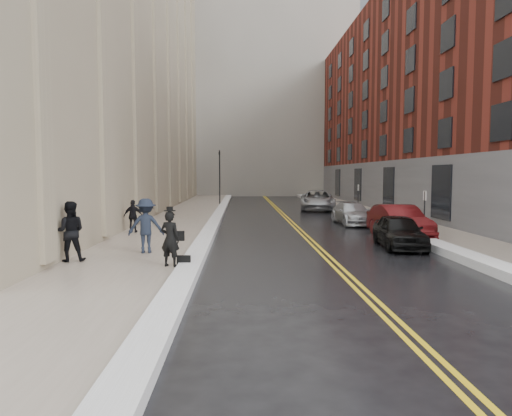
{
  "coord_description": "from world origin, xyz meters",
  "views": [
    {
      "loc": [
        -0.62,
        -12.8,
        3.01
      ],
      "look_at": [
        0.01,
        5.93,
        1.6
      ],
      "focal_mm": 32.0,
      "sensor_mm": 36.0,
      "label": 1
    }
  ],
  "objects": [
    {
      "name": "tower_far_left",
      "position": [
        -12.0,
        72.0,
        30.0
      ],
      "size": [
        22.0,
        18.0,
        60.0
      ],
      "primitive_type": "cube",
      "color": "slate",
      "rests_on": "ground"
    },
    {
      "name": "car_silver_far",
      "position": [
        5.7,
        24.55,
        0.83
      ],
      "size": [
        3.51,
        6.25,
        1.65
      ],
      "primitive_type": "imported",
      "rotation": [
        0.0,
        0.0,
        -0.14
      ],
      "color": "#97999F",
      "rests_on": "ground"
    },
    {
      "name": "snow_ridge_right",
      "position": [
        7.15,
        16.0,
        0.15
      ],
      "size": [
        0.85,
        60.8,
        0.3
      ],
      "primitive_type": "cube",
      "color": "white",
      "rests_on": "ground"
    },
    {
      "name": "pedestrian_a",
      "position": [
        -6.2,
        2.15,
        1.13
      ],
      "size": [
        1.1,
        0.95,
        1.97
      ],
      "primitive_type": "imported",
      "rotation": [
        0.0,
        0.0,
        3.38
      ],
      "color": "black",
      "rests_on": "sidewalk_left"
    },
    {
      "name": "lane_stripe_a",
      "position": [
        2.38,
        16.0,
        0.0
      ],
      "size": [
        0.12,
        64.0,
        0.01
      ],
      "primitive_type": "cube",
      "color": "gold",
      "rests_on": "ground"
    },
    {
      "name": "tower_far_right",
      "position": [
        14.0,
        66.0,
        22.0
      ],
      "size": [
        22.0,
        18.0,
        44.0
      ],
      "primitive_type": "cube",
      "color": "slate",
      "rests_on": "ground"
    },
    {
      "name": "pedestrian_main",
      "position": [
        -2.8,
        1.19,
        1.01
      ],
      "size": [
        0.73,
        0.59,
        1.72
      ],
      "primitive_type": "imported",
      "rotation": [
        0.0,
        0.0,
        2.81
      ],
      "color": "black",
      "rests_on": "sidewalk_left"
    },
    {
      "name": "snow_ridge_left",
      "position": [
        -2.2,
        16.0,
        0.13
      ],
      "size": [
        0.7,
        60.8,
        0.26
      ],
      "primitive_type": "cube",
      "color": "white",
      "rests_on": "ground"
    },
    {
      "name": "parking_sign_near",
      "position": [
        7.9,
        8.0,
        1.36
      ],
      "size": [
        0.06,
        0.35,
        2.23
      ],
      "color": "black",
      "rests_on": "ground"
    },
    {
      "name": "sidewalk_right",
      "position": [
        9.0,
        16.0,
        0.07
      ],
      "size": [
        3.0,
        64.0,
        0.15
      ],
      "primitive_type": "cube",
      "color": "gray",
      "rests_on": "ground"
    },
    {
      "name": "pedestrian_c",
      "position": [
        -5.87,
        9.51,
        0.95
      ],
      "size": [
        0.95,
        0.43,
        1.59
      ],
      "primitive_type": "imported",
      "rotation": [
        0.0,
        0.0,
        3.09
      ],
      "color": "black",
      "rests_on": "sidewalk_left"
    },
    {
      "name": "ground",
      "position": [
        0.0,
        0.0,
        0.0
      ],
      "size": [
        160.0,
        160.0,
        0.0
      ],
      "primitive_type": "plane",
      "color": "black",
      "rests_on": "ground"
    },
    {
      "name": "building_right",
      "position": [
        17.5,
        23.0,
        9.0
      ],
      "size": [
        14.0,
        50.0,
        18.0
      ],
      "primitive_type": "cube",
      "color": "maroon",
      "rests_on": "ground"
    },
    {
      "name": "sidewalk_left",
      "position": [
        -4.5,
        16.0,
        0.07
      ],
      "size": [
        4.0,
        64.0,
        0.15
      ],
      "primitive_type": "cube",
      "color": "gray",
      "rests_on": "ground"
    },
    {
      "name": "car_black",
      "position": [
        5.81,
        5.37,
        0.68
      ],
      "size": [
        1.95,
        4.11,
        1.36
      ],
      "primitive_type": "imported",
      "rotation": [
        0.0,
        0.0,
        -0.09
      ],
      "color": "black",
      "rests_on": "ground"
    },
    {
      "name": "lane_stripe_b",
      "position": [
        2.62,
        16.0,
        0.0
      ],
      "size": [
        0.12,
        64.0,
        0.01
      ],
      "primitive_type": "cube",
      "color": "gold",
      "rests_on": "ground"
    },
    {
      "name": "car_silver_near",
      "position": [
        6.04,
        14.12,
        0.65
      ],
      "size": [
        2.02,
        4.54,
        1.3
      ],
      "primitive_type": "imported",
      "rotation": [
        0.0,
        0.0,
        0.05
      ],
      "color": "#ABAEB3",
      "rests_on": "ground"
    },
    {
      "name": "car_maroon",
      "position": [
        6.8,
        8.26,
        0.77
      ],
      "size": [
        1.87,
        4.77,
        1.55
      ],
      "primitive_type": "imported",
      "rotation": [
        0.0,
        0.0,
        0.05
      ],
      "color": "#4E0E0F",
      "rests_on": "ground"
    },
    {
      "name": "parking_sign_far",
      "position": [
        7.9,
        20.0,
        1.36
      ],
      "size": [
        0.06,
        0.35,
        2.23
      ],
      "color": "black",
      "rests_on": "ground"
    },
    {
      "name": "traffic_signal",
      "position": [
        -2.6,
        30.0,
        3.08
      ],
      "size": [
        0.18,
        0.15,
        5.2
      ],
      "color": "black",
      "rests_on": "ground"
    },
    {
      "name": "tower_far_center",
      "position": [
        1.0,
        56.0,
        26.0
      ],
      "size": [
        28.0,
        16.0,
        52.0
      ],
      "primitive_type": "cube",
      "color": "gray",
      "rests_on": "ground"
    },
    {
      "name": "pedestrian_b",
      "position": [
        -4.05,
        3.7,
        1.14
      ],
      "size": [
        1.34,
        0.86,
        1.97
      ],
      "primitive_type": "imported",
      "rotation": [
        0.0,
        0.0,
        3.25
      ],
      "color": "#191F2E",
      "rests_on": "sidewalk_left"
    }
  ]
}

